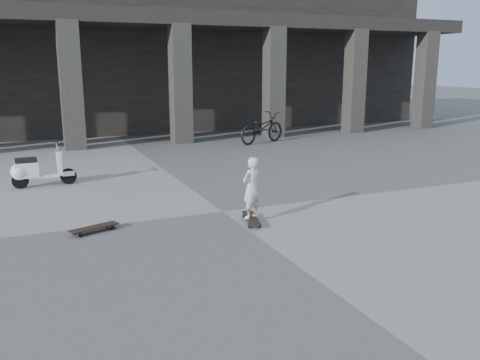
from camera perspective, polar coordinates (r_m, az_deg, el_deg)
name	(u,v)px	position (r m, az deg, el deg)	size (l,w,h in m)	color
ground	(222,212)	(9.47, -2.00, -3.56)	(90.00, 90.00, 0.00)	#52524F
colonnade	(102,55)	(22.48, -15.23, 13.36)	(28.00, 8.82, 6.00)	black
longboard	(251,219)	(8.81, 1.28, -4.36)	(0.41, 0.89, 0.09)	black
skateboard_spare	(94,228)	(8.64, -16.05, -5.20)	(0.82, 0.45, 0.10)	black
child	(252,188)	(8.66, 1.30, -0.89)	(0.39, 0.25, 1.06)	beige
scooter	(32,170)	(12.14, -22.28, 1.01)	(1.38, 0.45, 0.96)	black
bicycle	(262,128)	(17.62, 2.47, 5.88)	(0.70, 2.01, 1.06)	black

